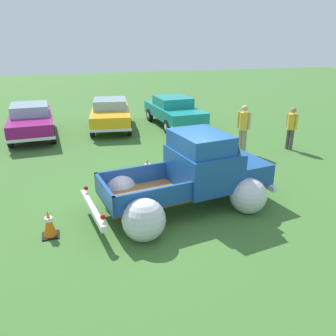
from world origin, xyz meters
TOP-DOWN VIEW (x-y plane):
  - ground_plane at (0.00, 0.00)m, footprint 80.00×80.00m
  - vintage_pickup_truck at (0.38, 0.05)m, footprint 4.82×3.23m
  - show_car_0 at (-4.00, 8.49)m, footprint 2.02×4.63m
  - show_car_1 at (-0.42, 8.80)m, footprint 2.46×4.45m
  - show_car_2 at (2.71, 8.50)m, footprint 2.04×4.48m
  - spectator_0 at (5.79, 3.32)m, footprint 0.39×0.54m
  - spectator_1 at (3.82, 3.58)m, footprint 0.48×0.48m
  - lane_cone_0 at (-3.17, -0.41)m, footprint 0.36×0.36m
  - lane_cone_1 at (-0.29, 2.19)m, footprint 0.36×0.36m

SIDE VIEW (x-z plane):
  - ground_plane at x=0.00m, z-range 0.00..0.00m
  - lane_cone_0 at x=-3.17m, z-range 0.00..0.63m
  - lane_cone_1 at x=-0.29m, z-range 0.00..0.63m
  - vintage_pickup_truck at x=0.38m, z-range -0.22..1.74m
  - show_car_1 at x=-0.42m, z-range 0.07..1.50m
  - show_car_0 at x=-4.00m, z-range 0.07..1.50m
  - show_car_2 at x=2.71m, z-range 0.07..1.50m
  - spectator_0 at x=5.79m, z-range 0.12..1.79m
  - spectator_1 at x=3.82m, z-range 0.14..1.96m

